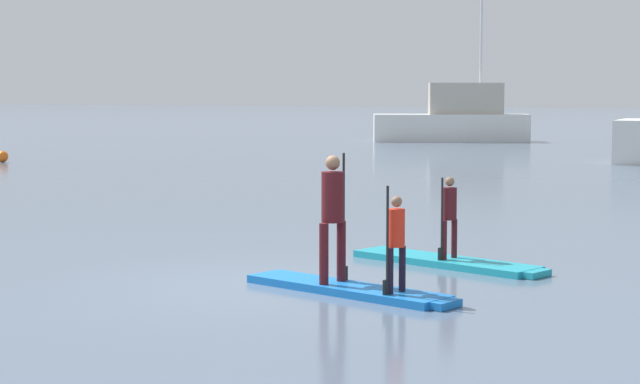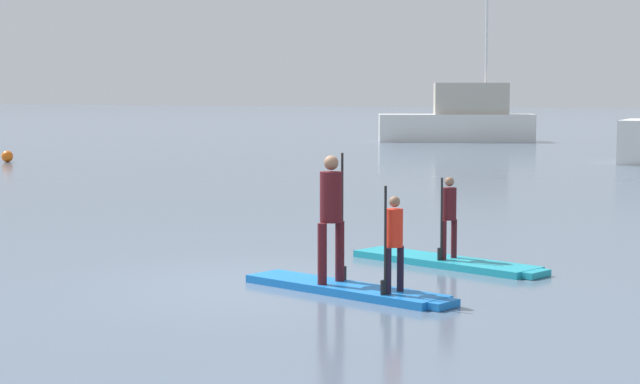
# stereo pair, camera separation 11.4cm
# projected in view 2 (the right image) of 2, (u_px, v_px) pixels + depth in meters

# --- Properties ---
(ground_plane) EXTENTS (240.00, 240.00, 0.00)m
(ground_plane) POSITION_uv_depth(u_px,v_px,m) (265.00, 285.00, 14.52)
(ground_plane) COLOR slate
(paddleboard_near) EXTENTS (3.09, 1.78, 0.10)m
(paddleboard_near) POSITION_uv_depth(u_px,v_px,m) (449.00, 262.00, 16.06)
(paddleboard_near) COLOR #1E9EB2
(paddleboard_near) RESTS_ON ground
(paddler_child_solo) EXTENTS (0.27, 0.39, 1.18)m
(paddler_child_solo) POSITION_uv_depth(u_px,v_px,m) (449.00, 213.00, 15.98)
(paddler_child_solo) COLOR #4C1419
(paddler_child_solo) RESTS_ON paddleboard_near
(paddleboard_far) EXTENTS (3.04, 1.61, 0.10)m
(paddleboard_far) POSITION_uv_depth(u_px,v_px,m) (349.00, 289.00, 13.90)
(paddleboard_far) COLOR blue
(paddleboard_far) RESTS_ON ground
(paddler_adult) EXTENTS (0.37, 0.48, 1.63)m
(paddler_adult) POSITION_uv_depth(u_px,v_px,m) (331.00, 210.00, 14.01)
(paddler_adult) COLOR #4C1419
(paddler_adult) RESTS_ON paddleboard_far
(paddler_child_front) EXTENTS (0.26, 0.39, 1.30)m
(paddler_child_front) POSITION_uv_depth(u_px,v_px,m) (394.00, 238.00, 13.35)
(paddler_child_front) COLOR black
(paddler_child_front) RESTS_ON paddleboard_far
(fishing_boat_green_midground) EXTENTS (7.35, 4.05, 7.52)m
(fishing_boat_green_midground) POSITION_uv_depth(u_px,v_px,m) (460.00, 120.00, 52.01)
(fishing_boat_green_midground) COLOR silver
(fishing_boat_green_midground) RESTS_ON ground
(mooring_buoy_near) EXTENTS (0.39, 0.39, 0.39)m
(mooring_buoy_near) POSITION_uv_depth(u_px,v_px,m) (7.00, 156.00, 37.92)
(mooring_buoy_near) COLOR orange
(mooring_buoy_near) RESTS_ON ground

